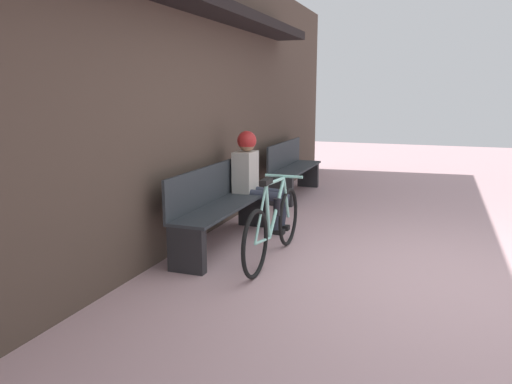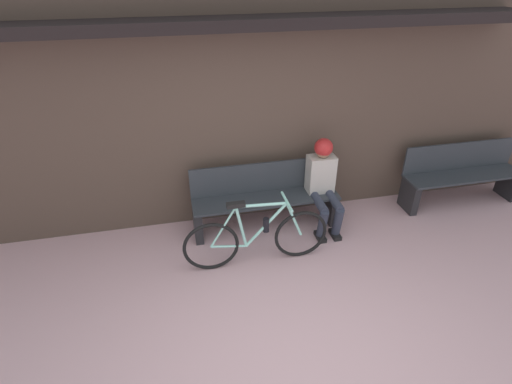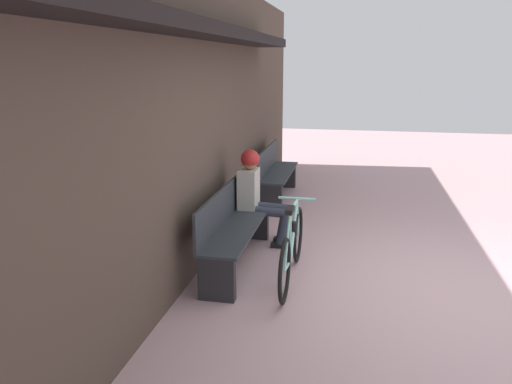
% 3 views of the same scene
% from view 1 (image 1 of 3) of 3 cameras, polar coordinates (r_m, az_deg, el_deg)
% --- Properties ---
extents(ground_plane, '(24.00, 24.00, 0.00)m').
position_cam_1_polar(ground_plane, '(4.83, 18.37, -9.10)').
color(ground_plane, '#C69EA3').
extents(storefront_wall, '(12.00, 0.56, 3.20)m').
position_cam_1_polar(storefront_wall, '(5.20, -9.24, 11.47)').
color(storefront_wall, '#4C3D33').
rests_on(storefront_wall, ground_plane).
extents(park_bench_near, '(1.86, 0.42, 0.86)m').
position_cam_1_polar(park_bench_near, '(5.39, -4.15, -1.81)').
color(park_bench_near, '#2D3338').
rests_on(park_bench_near, ground_plane).
extents(bicycle, '(1.67, 0.40, 0.85)m').
position_cam_1_polar(bicycle, '(4.92, 2.01, -3.77)').
color(bicycle, black).
rests_on(bicycle, ground_plane).
extents(person_seated, '(0.34, 0.64, 1.19)m').
position_cam_1_polar(person_seated, '(5.94, -0.28, 2.13)').
color(person_seated, '#2D3342').
rests_on(person_seated, ground_plane).
extents(park_bench_far, '(1.71, 0.42, 0.86)m').
position_cam_1_polar(park_bench_far, '(8.03, 4.22, 2.51)').
color(park_bench_far, '#2D3338').
rests_on(park_bench_far, ground_plane).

